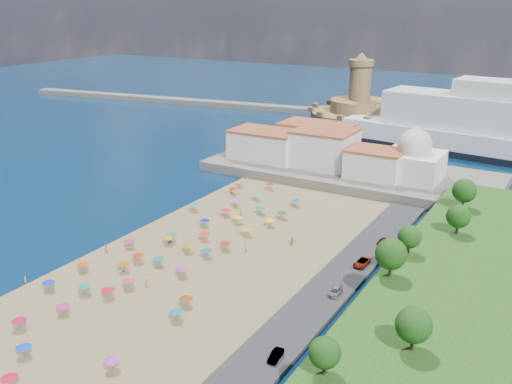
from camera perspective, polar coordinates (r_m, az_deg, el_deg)
The scene contains 11 objects.
ground at distance 126.02m, azimuth -7.37°, elevation -6.32°, with size 700.00×700.00×0.00m, color #071938.
terrace at distance 181.13m, azimuth 9.35°, elevation 1.96°, with size 90.00×36.00×3.00m, color #59544C.
jetty at distance 220.48m, azimuth 7.34°, elevation 5.00°, with size 18.00×70.00×2.40m, color #59544C.
breakwater at distance 307.04m, azimuth -6.40°, elevation 8.94°, with size 200.00×7.00×2.60m, color #59544C.
waterfront_buildings at distance 184.83m, azimuth 5.75°, elevation 4.51°, with size 57.00×29.00×11.00m.
domed_building at distance 171.49m, azimuth 15.47°, elevation 3.17°, with size 16.00×16.00×15.00m.
fortress at distance 246.63m, azimuth 10.18°, elevation 7.63°, with size 40.00×40.00×32.40m.
beach_parasols at distance 118.28m, azimuth -11.12°, elevation -7.13°, with size 32.33×118.34×2.20m.
beachgoers at distance 128.80m, azimuth -7.40°, elevation -5.20°, with size 37.28×82.40×1.87m.
parked_cars at distance 114.00m, azimuth 9.15°, elevation -8.49°, with size 2.55×54.31×1.38m.
hillside_trees at distance 96.39m, azimuth 13.73°, elevation -8.32°, with size 16.82×111.68×7.31m.
Camera 1 is at (70.98, -89.57, 53.10)m, focal length 40.00 mm.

